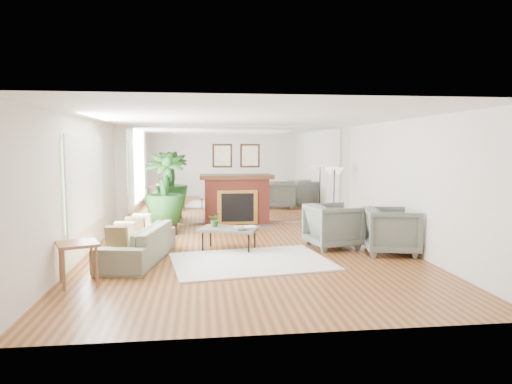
{
  "coord_description": "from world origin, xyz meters",
  "views": [
    {
      "loc": [
        -0.88,
        -8.08,
        1.98
      ],
      "look_at": [
        0.16,
        0.6,
        1.11
      ],
      "focal_mm": 32.0,
      "sensor_mm": 36.0,
      "label": 1
    }
  ],
  "objects": [
    {
      "name": "tabletop_plant",
      "position": [
        -0.62,
        0.66,
        0.57
      ],
      "size": [
        0.31,
        0.29,
        0.28
      ],
      "primitive_type": "imported",
      "rotation": [
        0.0,
        0.0,
        -0.35
      ],
      "color": "#265920",
      "rests_on": "coffee_table"
    },
    {
      "name": "mirror_panel",
      "position": [
        0.0,
        3.47,
        1.25
      ],
      "size": [
        5.4,
        0.04,
        2.4
      ],
      "primitive_type": "cube",
      "color": "silver",
      "rests_on": "wall_back"
    },
    {
      "name": "wall_back",
      "position": [
        0.0,
        3.49,
        1.25
      ],
      "size": [
        6.0,
        0.02,
        2.5
      ],
      "primitive_type": "cube",
      "color": "silver",
      "rests_on": "ground"
    },
    {
      "name": "armchair_front",
      "position": [
        2.6,
        -0.13,
        0.43
      ],
      "size": [
        1.1,
        1.08,
        0.86
      ],
      "primitive_type": "imported",
      "rotation": [
        0.0,
        0.0,
        1.37
      ],
      "color": "slate",
      "rests_on": "ground"
    },
    {
      "name": "ground",
      "position": [
        0.0,
        0.0,
        0.0
      ],
      "size": [
        7.0,
        7.0,
        0.0
      ],
      "primitive_type": "plane",
      "color": "brown",
      "rests_on": "ground"
    },
    {
      "name": "fruit_bowl",
      "position": [
        -0.17,
        0.27,
        0.46
      ],
      "size": [
        0.27,
        0.27,
        0.06
      ],
      "primitive_type": "imported",
      "rotation": [
        0.0,
        0.0,
        0.16
      ],
      "color": "#9C653E",
      "rests_on": "coffee_table"
    },
    {
      "name": "sofa",
      "position": [
        -1.99,
        -0.13,
        0.3
      ],
      "size": [
        1.19,
        2.2,
        0.61
      ],
      "primitive_type": "imported",
      "rotation": [
        0.0,
        0.0,
        -1.76
      ],
      "color": "slate",
      "rests_on": "ground"
    },
    {
      "name": "wall_left",
      "position": [
        -2.99,
        0.0,
        1.25
      ],
      "size": [
        0.02,
        7.0,
        2.5
      ],
      "primitive_type": "cube",
      "color": "silver",
      "rests_on": "ground"
    },
    {
      "name": "wall_right",
      "position": [
        2.99,
        0.0,
        1.25
      ],
      "size": [
        0.02,
        7.0,
        2.5
      ],
      "primitive_type": "cube",
      "color": "silver",
      "rests_on": "ground"
    },
    {
      "name": "book",
      "position": [
        -0.05,
        0.49,
        0.44
      ],
      "size": [
        0.23,
        0.29,
        0.02
      ],
      "primitive_type": "imported",
      "rotation": [
        0.0,
        0.0,
        0.16
      ],
      "color": "#9C653E",
      "rests_on": "coffee_table"
    },
    {
      "name": "floor_lamp",
      "position": [
        2.36,
        2.77,
        1.26
      ],
      "size": [
        0.48,
        0.27,
        1.47
      ],
      "color": "black",
      "rests_on": "ground"
    },
    {
      "name": "armchair_back",
      "position": [
        1.68,
        0.51,
        0.43
      ],
      "size": [
        1.11,
        1.09,
        0.86
      ],
      "primitive_type": "imported",
      "rotation": [
        0.0,
        0.0,
        1.76
      ],
      "color": "slate",
      "rests_on": "ground"
    },
    {
      "name": "side_table",
      "position": [
        -2.65,
        -1.43,
        0.52
      ],
      "size": [
        0.7,
        0.7,
        0.62
      ],
      "rotation": [
        0.0,
        0.0,
        0.38
      ],
      "color": "#9C653E",
      "rests_on": "ground"
    },
    {
      "name": "area_rug",
      "position": [
        -0.05,
        -0.46,
        0.01
      ],
      "size": [
        2.88,
        2.25,
        0.03
      ],
      "primitive_type": "cube",
      "rotation": [
        0.0,
        0.0,
        0.15
      ],
      "color": "white",
      "rests_on": "ground"
    },
    {
      "name": "potted_ficus",
      "position": [
        -1.7,
        2.23,
        0.99
      ],
      "size": [
        0.99,
        0.99,
        1.86
      ],
      "color": "black",
      "rests_on": "ground"
    },
    {
      "name": "fireplace",
      "position": [
        0.0,
        3.26,
        0.66
      ],
      "size": [
        1.85,
        0.83,
        2.05
      ],
      "color": "maroon",
      "rests_on": "ground"
    },
    {
      "name": "window_panel",
      "position": [
        -2.96,
        0.4,
        1.35
      ],
      "size": [
        0.04,
        2.4,
        1.5
      ],
      "primitive_type": "cube",
      "color": "#B2E09E",
      "rests_on": "wall_left"
    },
    {
      "name": "coffee_table",
      "position": [
        -0.37,
        0.51,
        0.4
      ],
      "size": [
        1.24,
        0.98,
        0.43
      ],
      "rotation": [
        0.0,
        0.0,
        -0.36
      ],
      "color": "#5E524A",
      "rests_on": "ground"
    }
  ]
}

